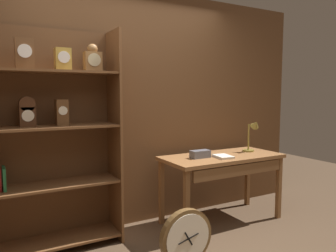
# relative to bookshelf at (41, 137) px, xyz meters

# --- Properties ---
(back_wood_panel) EXTENTS (4.80, 0.05, 2.60)m
(back_wood_panel) POSITION_rel_bookshelf_xyz_m (0.91, 0.21, 0.23)
(back_wood_panel) COLOR brown
(back_wood_panel) RESTS_ON ground
(bookshelf) EXTENTS (1.34, 0.40, 2.08)m
(bookshelf) POSITION_rel_bookshelf_xyz_m (0.00, 0.00, 0.00)
(bookshelf) COLOR brown
(bookshelf) RESTS_ON ground
(workbench) EXTENTS (1.39, 0.62, 0.77)m
(workbench) POSITION_rel_bookshelf_xyz_m (1.90, -0.28, -0.39)
(workbench) COLOR brown
(workbench) RESTS_ON ground
(desk_lamp) EXTENTS (0.20, 0.19, 0.40)m
(desk_lamp) POSITION_rel_bookshelf_xyz_m (2.37, -0.24, -0.08)
(desk_lamp) COLOR olive
(desk_lamp) RESTS_ON workbench
(toolbox_small) EXTENTS (0.22, 0.11, 0.08)m
(toolbox_small) POSITION_rel_bookshelf_xyz_m (1.60, -0.25, -0.26)
(toolbox_small) COLOR #595960
(toolbox_small) RESTS_ON workbench
(open_repair_manual) EXTENTS (0.19, 0.24, 0.02)m
(open_repair_manual) POSITION_rel_bookshelf_xyz_m (1.82, -0.36, -0.29)
(open_repair_manual) COLOR silver
(open_repair_manual) RESTS_ON workbench
(round_clock_large) EXTENTS (0.48, 0.11, 0.52)m
(round_clock_large) POSITION_rel_bookshelf_xyz_m (0.98, -0.94, -0.81)
(round_clock_large) COLOR brown
(round_clock_large) RESTS_ON ground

